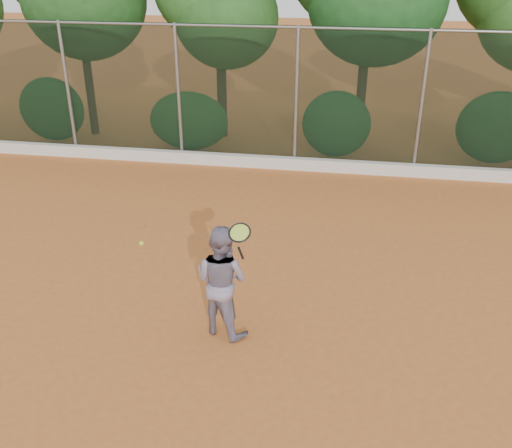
# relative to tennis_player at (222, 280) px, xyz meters

# --- Properties ---
(ground) EXTENTS (80.00, 80.00, 0.00)m
(ground) POSITION_rel_tennis_player_xyz_m (0.31, 0.12, -0.86)
(ground) COLOR #BF672D
(ground) RESTS_ON ground
(concrete_curb) EXTENTS (24.00, 0.20, 0.30)m
(concrete_curb) POSITION_rel_tennis_player_xyz_m (0.31, 6.94, -0.71)
(concrete_curb) COLOR silver
(concrete_curb) RESTS_ON ground
(tennis_player) EXTENTS (1.03, 0.93, 1.73)m
(tennis_player) POSITION_rel_tennis_player_xyz_m (0.00, 0.00, 0.00)
(tennis_player) COLOR gray
(tennis_player) RESTS_ON ground
(chainlink_fence) EXTENTS (24.09, 0.09, 3.50)m
(chainlink_fence) POSITION_rel_tennis_player_xyz_m (0.31, 7.12, 1.00)
(chainlink_fence) COLOR black
(chainlink_fence) RESTS_ON ground
(tennis_racket) EXTENTS (0.35, 0.32, 0.59)m
(tennis_racket) POSITION_rel_tennis_player_xyz_m (0.29, -0.08, 0.80)
(tennis_racket) COLOR black
(tennis_racket) RESTS_ON ground
(tennis_ball_in_flight) EXTENTS (0.07, 0.07, 0.07)m
(tennis_ball_in_flight) POSITION_rel_tennis_player_xyz_m (-1.23, 0.18, 0.40)
(tennis_ball_in_flight) COLOR #C5EB35
(tennis_ball_in_flight) RESTS_ON ground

